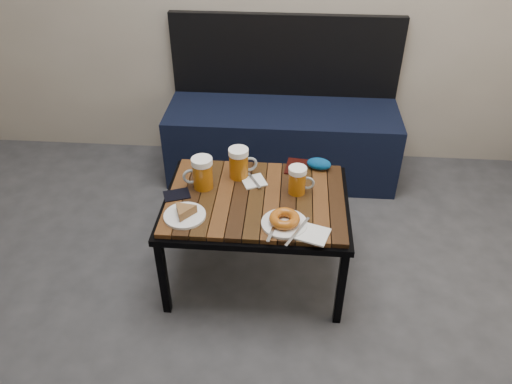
# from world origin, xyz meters

# --- Properties ---
(bench) EXTENTS (1.40, 0.50, 0.95)m
(bench) POSITION_xyz_m (0.22, 1.76, 0.27)
(bench) COLOR black
(bench) RESTS_ON ground
(cafe_table) EXTENTS (0.84, 0.62, 0.47)m
(cafe_table) POSITION_xyz_m (0.13, 0.82, 0.43)
(cafe_table) COLOR black
(cafe_table) RESTS_ON ground
(beer_mug_left) EXTENTS (0.15, 0.11, 0.15)m
(beer_mug_left) POSITION_xyz_m (-0.13, 0.88, 0.55)
(beer_mug_left) COLOR #A1570D
(beer_mug_left) RESTS_ON cafe_table
(beer_mug_centre) EXTENTS (0.14, 0.11, 0.15)m
(beer_mug_centre) POSITION_xyz_m (0.03, 0.98, 0.55)
(beer_mug_centre) COLOR #A1570D
(beer_mug_centre) RESTS_ON cafe_table
(beer_mug_right) EXTENTS (0.12, 0.08, 0.13)m
(beer_mug_right) POSITION_xyz_m (0.31, 0.87, 0.54)
(beer_mug_right) COLOR #A1570D
(beer_mug_right) RESTS_ON cafe_table
(plate_pie) EXTENTS (0.18, 0.18, 0.05)m
(plate_pie) POSITION_xyz_m (-0.17, 0.65, 0.49)
(plate_pie) COLOR white
(plate_pie) RESTS_ON cafe_table
(plate_bagel) EXTENTS (0.20, 0.25, 0.05)m
(plate_bagel) POSITION_xyz_m (0.26, 0.63, 0.49)
(plate_bagel) COLOR white
(plate_bagel) RESTS_ON cafe_table
(napkin_left) EXTENTS (0.14, 0.14, 0.01)m
(napkin_left) POSITION_xyz_m (0.11, 0.94, 0.48)
(napkin_left) COLOR white
(napkin_left) RESTS_ON cafe_table
(napkin_right) EXTENTS (0.17, 0.15, 0.01)m
(napkin_right) POSITION_xyz_m (0.37, 0.58, 0.48)
(napkin_right) COLOR white
(napkin_right) RESTS_ON cafe_table
(passport_navy) EXTENTS (0.14, 0.12, 0.01)m
(passport_navy) POSITION_xyz_m (-0.23, 0.80, 0.47)
(passport_navy) COLOR black
(passport_navy) RESTS_ON cafe_table
(passport_burgundy) EXTENTS (0.12, 0.16, 0.01)m
(passport_burgundy) POSITION_xyz_m (0.31, 1.08, 0.48)
(passport_burgundy) COLOR black
(passport_burgundy) RESTS_ON cafe_table
(knit_pouch) EXTENTS (0.13, 0.10, 0.05)m
(knit_pouch) POSITION_xyz_m (0.41, 1.08, 0.50)
(knit_pouch) COLOR navy
(knit_pouch) RESTS_ON cafe_table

